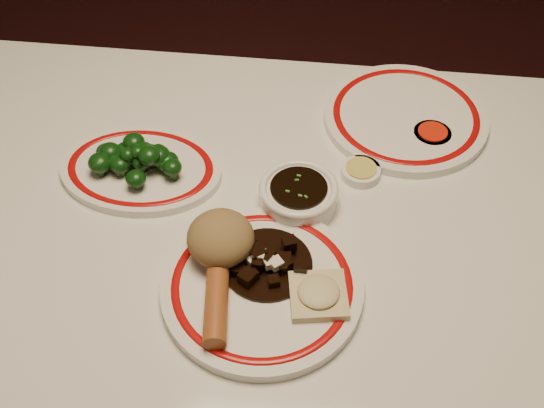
{
  "coord_description": "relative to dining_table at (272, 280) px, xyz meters",
  "views": [
    {
      "loc": [
        0.07,
        -0.62,
        1.54
      ],
      "look_at": [
        -0.0,
        0.03,
        0.8
      ],
      "focal_mm": 45.0,
      "sensor_mm": 36.0,
      "label": 1
    }
  ],
  "objects": [
    {
      "name": "dining_table",
      "position": [
        0.0,
        0.0,
        0.0
      ],
      "size": [
        1.2,
        0.9,
        0.75
      ],
      "color": "white",
      "rests_on": "ground"
    },
    {
      "name": "main_plate",
      "position": [
        -0.0,
        -0.09,
        0.1
      ],
      "size": [
        0.36,
        0.36,
        0.02
      ],
      "color": "white",
      "rests_on": "dining_table"
    },
    {
      "name": "rice_mound",
      "position": [
        -0.07,
        -0.04,
        0.14
      ],
      "size": [
        0.1,
        0.1,
        0.07
      ],
      "primitive_type": "ellipsoid",
      "color": "olive",
      "rests_on": "main_plate"
    },
    {
      "name": "spring_roll",
      "position": [
        -0.06,
        -0.14,
        0.13
      ],
      "size": [
        0.05,
        0.12,
        0.03
      ],
      "primitive_type": "cylinder",
      "rotation": [
        1.57,
        0.0,
        0.13
      ],
      "color": "#9D5426",
      "rests_on": "main_plate"
    },
    {
      "name": "fried_wonton",
      "position": [
        0.07,
        -0.1,
        0.12
      ],
      "size": [
        0.09,
        0.09,
        0.02
      ],
      "color": "beige",
      "rests_on": "main_plate"
    },
    {
      "name": "stirfry_heap",
      "position": [
        -0.0,
        -0.06,
        0.12
      ],
      "size": [
        0.13,
        0.13,
        0.03
      ],
      "color": "black",
      "rests_on": "main_plate"
    },
    {
      "name": "broccoli_plate",
      "position": [
        -0.23,
        0.12,
        0.1
      ],
      "size": [
        0.27,
        0.24,
        0.02
      ],
      "color": "white",
      "rests_on": "dining_table"
    },
    {
      "name": "broccoli_pile",
      "position": [
        -0.23,
        0.12,
        0.13
      ],
      "size": [
        0.15,
        0.1,
        0.05
      ],
      "color": "#23471C",
      "rests_on": "broccoli_plate"
    },
    {
      "name": "soy_bowl",
      "position": [
        0.03,
        0.08,
        0.11
      ],
      "size": [
        0.12,
        0.12,
        0.04
      ],
      "color": "white",
      "rests_on": "dining_table"
    },
    {
      "name": "sweet_sour_dish",
      "position": [
        0.24,
        0.26,
        0.1
      ],
      "size": [
        0.06,
        0.06,
        0.02
      ],
      "color": "white",
      "rests_on": "dining_table"
    },
    {
      "name": "mustard_dish",
      "position": [
        0.13,
        0.16,
        0.1
      ],
      "size": [
        0.06,
        0.06,
        0.02
      ],
      "color": "white",
      "rests_on": "dining_table"
    },
    {
      "name": "far_plate",
      "position": [
        0.2,
        0.3,
        0.1
      ],
      "size": [
        0.34,
        0.34,
        0.02
      ],
      "color": "white",
      "rests_on": "dining_table"
    }
  ]
}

